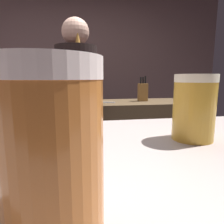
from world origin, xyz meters
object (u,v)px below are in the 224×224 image
(pint_glass_far, at_px, (194,107))
(bottle_vinegar, at_px, (78,76))
(knife_block, at_px, (143,92))
(bartender, at_px, (78,104))
(chefs_knife, at_px, (104,102))
(mixing_bowl, at_px, (63,100))
(pint_glass_near, at_px, (52,147))
(bottle_soy, at_px, (34,76))

(pint_glass_far, height_order, bottle_vinegar, bottle_vinegar)
(knife_block, relative_size, bottle_vinegar, 1.15)
(bartender, distance_m, chefs_knife, 0.49)
(chefs_knife, height_order, pint_glass_far, pint_glass_far)
(mixing_bowl, bearing_deg, pint_glass_near, -86.10)
(pint_glass_near, distance_m, pint_glass_far, 0.32)
(bartender, relative_size, bottle_vinegar, 6.65)
(pint_glass_far, distance_m, bottle_soy, 3.01)
(chefs_knife, bearing_deg, pint_glass_far, -74.63)
(knife_block, xyz_separation_m, bottle_soy, (-1.39, 1.06, 0.19))
(mixing_bowl, distance_m, chefs_knife, 0.45)
(mixing_bowl, height_order, bottle_vinegar, bottle_vinegar)
(mixing_bowl, xyz_separation_m, chefs_knife, (0.44, -0.11, -0.02))
(mixing_bowl, xyz_separation_m, bottle_soy, (-0.49, 1.03, 0.27))
(knife_block, bearing_deg, pint_glass_far, -105.61)
(chefs_knife, bearing_deg, bottle_vinegar, 120.36)
(pint_glass_near, relative_size, bottle_vinegar, 0.57)
(bartender, relative_size, chefs_knife, 6.83)
(chefs_knife, distance_m, pint_glass_far, 1.75)
(pint_glass_far, xyz_separation_m, bottle_soy, (-0.88, 2.88, 0.09))
(bartender, bearing_deg, bottle_soy, 13.24)
(pint_glass_far, bearing_deg, pint_glass_near, -141.08)
(pint_glass_far, bearing_deg, knife_block, 74.39)
(knife_block, bearing_deg, bottle_soy, 142.78)
(bartender, height_order, chefs_knife, bartender)
(bottle_soy, bearing_deg, knife_block, -37.22)
(knife_block, xyz_separation_m, chefs_knife, (-0.46, -0.09, -0.10))
(mixing_bowl, relative_size, pint_glass_near, 1.21)
(bartender, distance_m, bottle_soy, 1.70)
(bottle_soy, bearing_deg, bottle_vinegar, -5.00)
(bottle_vinegar, bearing_deg, pint_glass_near, -90.78)
(bartender, relative_size, pint_glass_near, 11.77)
(pint_glass_far, bearing_deg, mixing_bowl, 101.93)
(pint_glass_far, bearing_deg, bartender, 99.82)
(pint_glass_far, relative_size, bottle_vinegar, 0.53)
(bottle_vinegar, bearing_deg, mixing_bowl, -100.49)
(bartender, xyz_separation_m, pint_glass_near, (-0.02, -1.53, 0.16))
(knife_block, distance_m, chefs_knife, 0.48)
(bottle_vinegar, bearing_deg, knife_block, -54.27)
(pint_glass_far, height_order, bottle_soy, bottle_soy)
(bartender, bearing_deg, bottle_vinegar, -10.40)
(bartender, relative_size, mixing_bowl, 9.76)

